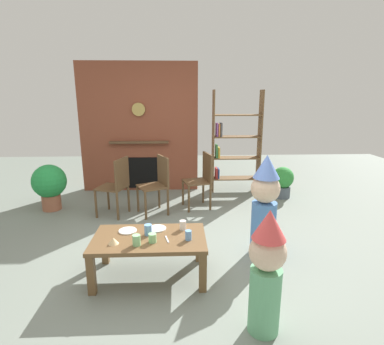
{
  "coord_description": "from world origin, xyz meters",
  "views": [
    {
      "loc": [
        -0.01,
        -3.3,
        1.81
      ],
      "look_at": [
        0.15,
        0.4,
        0.88
      ],
      "focal_mm": 28.86,
      "sensor_mm": 36.0,
      "label": 1
    }
  ],
  "objects_px": {
    "child_in_pink": "(265,203)",
    "dining_chair_left": "(117,183)",
    "paper_cup_far_left": "(152,238)",
    "potted_plant_tall": "(283,181)",
    "birthday_cake_slice": "(113,241)",
    "paper_cup_near_left": "(148,230)",
    "paper_plate_front": "(157,228)",
    "dining_chair_right": "(202,177)",
    "paper_plate_rear": "(128,231)",
    "coffee_table": "(149,243)",
    "child_with_cone_hat": "(267,270)",
    "paper_cup_center": "(136,240)",
    "potted_plant_short": "(49,184)",
    "paper_cup_near_right": "(188,235)",
    "bookshelf": "(233,145)",
    "dining_chair_middle": "(158,181)",
    "paper_cup_far_right": "(183,225)"
  },
  "relations": [
    {
      "from": "paper_plate_front",
      "to": "paper_cup_near_right",
      "type": "bearing_deg",
      "value": -39.27
    },
    {
      "from": "paper_cup_far_left",
      "to": "potted_plant_tall",
      "type": "relative_size",
      "value": 0.16
    },
    {
      "from": "potted_plant_short",
      "to": "dining_chair_right",
      "type": "bearing_deg",
      "value": 0.39
    },
    {
      "from": "bookshelf",
      "to": "potted_plant_tall",
      "type": "bearing_deg",
      "value": -27.26
    },
    {
      "from": "paper_cup_center",
      "to": "dining_chair_middle",
      "type": "relative_size",
      "value": 0.12
    },
    {
      "from": "potted_plant_tall",
      "to": "child_with_cone_hat",
      "type": "bearing_deg",
      "value": -110.62
    },
    {
      "from": "paper_cup_near_left",
      "to": "potted_plant_short",
      "type": "bearing_deg",
      "value": 132.26
    },
    {
      "from": "paper_cup_near_right",
      "to": "paper_cup_far_right",
      "type": "bearing_deg",
      "value": 102.03
    },
    {
      "from": "coffee_table",
      "to": "child_in_pink",
      "type": "xyz_separation_m",
      "value": [
        1.27,
        0.41,
        0.25
      ]
    },
    {
      "from": "paper_cup_far_left",
      "to": "potted_plant_short",
      "type": "height_order",
      "value": "potted_plant_short"
    },
    {
      "from": "coffee_table",
      "to": "paper_plate_front",
      "type": "xyz_separation_m",
      "value": [
        0.07,
        0.18,
        0.07
      ]
    },
    {
      "from": "paper_cup_center",
      "to": "paper_cup_near_left",
      "type": "bearing_deg",
      "value": 68.32
    },
    {
      "from": "paper_cup_near_left",
      "to": "dining_chair_right",
      "type": "xyz_separation_m",
      "value": [
        0.69,
        1.94,
        0.02
      ]
    },
    {
      "from": "paper_cup_near_left",
      "to": "child_with_cone_hat",
      "type": "bearing_deg",
      "value": -41.26
    },
    {
      "from": "child_in_pink",
      "to": "potted_plant_tall",
      "type": "bearing_deg",
      "value": -132.15
    },
    {
      "from": "child_in_pink",
      "to": "paper_plate_front",
      "type": "bearing_deg",
      "value": -7.25
    },
    {
      "from": "paper_cup_near_right",
      "to": "child_with_cone_hat",
      "type": "xyz_separation_m",
      "value": [
        0.57,
        -0.72,
        0.05
      ]
    },
    {
      "from": "coffee_table",
      "to": "paper_plate_rear",
      "type": "relative_size",
      "value": 6.08
    },
    {
      "from": "paper_plate_front",
      "to": "child_with_cone_hat",
      "type": "distance_m",
      "value": 1.33
    },
    {
      "from": "birthday_cake_slice",
      "to": "child_in_pink",
      "type": "height_order",
      "value": "child_in_pink"
    },
    {
      "from": "child_with_cone_hat",
      "to": "dining_chair_middle",
      "type": "xyz_separation_m",
      "value": [
        -0.98,
        2.57,
        -0.02
      ]
    },
    {
      "from": "child_in_pink",
      "to": "dining_chair_left",
      "type": "xyz_separation_m",
      "value": [
        -1.9,
        1.26,
        -0.11
      ]
    },
    {
      "from": "paper_cup_far_left",
      "to": "birthday_cake_slice",
      "type": "bearing_deg",
      "value": -177.39
    },
    {
      "from": "paper_plate_front",
      "to": "paper_plate_rear",
      "type": "xyz_separation_m",
      "value": [
        -0.3,
        -0.04,
        0.0
      ]
    },
    {
      "from": "birthday_cake_slice",
      "to": "dining_chair_left",
      "type": "height_order",
      "value": "dining_chair_left"
    },
    {
      "from": "potted_plant_short",
      "to": "coffee_table",
      "type": "bearing_deg",
      "value": -48.24
    },
    {
      "from": "dining_chair_middle",
      "to": "child_in_pink",
      "type": "bearing_deg",
      "value": 108.28
    },
    {
      "from": "coffee_table",
      "to": "child_with_cone_hat",
      "type": "height_order",
      "value": "child_with_cone_hat"
    },
    {
      "from": "paper_cup_center",
      "to": "dining_chair_left",
      "type": "height_order",
      "value": "dining_chair_left"
    },
    {
      "from": "paper_cup_near_right",
      "to": "paper_cup_center",
      "type": "relative_size",
      "value": 0.92
    },
    {
      "from": "paper_cup_far_left",
      "to": "potted_plant_short",
      "type": "xyz_separation_m",
      "value": [
        -1.81,
        2.09,
        -0.05
      ]
    },
    {
      "from": "paper_plate_rear",
      "to": "dining_chair_left",
      "type": "bearing_deg",
      "value": 104.6
    },
    {
      "from": "paper_cup_far_right",
      "to": "dining_chair_left",
      "type": "relative_size",
      "value": 0.11
    },
    {
      "from": "paper_plate_rear",
      "to": "child_with_cone_hat",
      "type": "relative_size",
      "value": 0.18
    },
    {
      "from": "child_with_cone_hat",
      "to": "paper_cup_far_left",
      "type": "bearing_deg",
      "value": 3.04
    },
    {
      "from": "paper_cup_far_right",
      "to": "dining_chair_left",
      "type": "bearing_deg",
      "value": 122.66
    },
    {
      "from": "paper_cup_near_left",
      "to": "paper_plate_front",
      "type": "relative_size",
      "value": 0.59
    },
    {
      "from": "paper_cup_near_right",
      "to": "child_in_pink",
      "type": "xyz_separation_m",
      "value": [
        0.88,
        0.49,
        0.14
      ]
    },
    {
      "from": "dining_chair_left",
      "to": "dining_chair_right",
      "type": "xyz_separation_m",
      "value": [
        1.31,
        0.31,
        0.0
      ]
    },
    {
      "from": "dining_chair_middle",
      "to": "dining_chair_right",
      "type": "height_order",
      "value": "same"
    },
    {
      "from": "paper_cup_far_left",
      "to": "dining_chair_right",
      "type": "height_order",
      "value": "dining_chair_right"
    },
    {
      "from": "paper_cup_far_left",
      "to": "potted_plant_tall",
      "type": "height_order",
      "value": "potted_plant_tall"
    },
    {
      "from": "paper_plate_front",
      "to": "child_in_pink",
      "type": "relative_size",
      "value": 0.16
    },
    {
      "from": "paper_plate_front",
      "to": "potted_plant_short",
      "type": "height_order",
      "value": "potted_plant_short"
    },
    {
      "from": "bookshelf",
      "to": "coffee_table",
      "type": "height_order",
      "value": "bookshelf"
    },
    {
      "from": "paper_cup_near_left",
      "to": "paper_plate_front",
      "type": "height_order",
      "value": "paper_cup_near_left"
    },
    {
      "from": "paper_cup_far_left",
      "to": "child_in_pink",
      "type": "relative_size",
      "value": 0.07
    },
    {
      "from": "paper_plate_rear",
      "to": "dining_chair_middle",
      "type": "distance_m",
      "value": 1.64
    },
    {
      "from": "paper_cup_center",
      "to": "birthday_cake_slice",
      "type": "bearing_deg",
      "value": 169.66
    },
    {
      "from": "paper_cup_far_right",
      "to": "paper_plate_front",
      "type": "bearing_deg",
      "value": 174.83
    }
  ]
}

